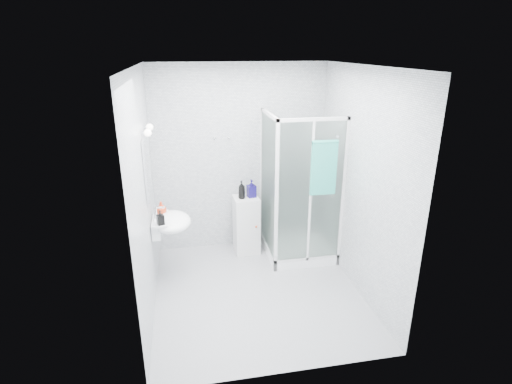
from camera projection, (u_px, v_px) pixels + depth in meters
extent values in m
cube|color=silver|center=(257.00, 190.00, 4.37)|extent=(2.40, 2.60, 2.60)
cube|color=#9D9FA2|center=(257.00, 291.00, 4.81)|extent=(2.40, 2.60, 0.01)
cube|color=white|center=(258.00, 66.00, 3.92)|extent=(2.40, 2.60, 0.01)
cube|color=white|center=(298.00, 249.00, 5.71)|extent=(0.90, 0.90, 0.12)
cube|color=silver|center=(270.00, 115.00, 4.97)|extent=(0.04, 0.90, 0.04)
cube|color=silver|center=(314.00, 119.00, 4.65)|extent=(0.90, 0.04, 0.04)
cube|color=silver|center=(276.00, 200.00, 4.91)|extent=(0.04, 0.04, 2.00)
cube|color=white|center=(268.00, 186.00, 5.29)|extent=(0.02, 0.82, 1.84)
cube|color=white|center=(310.00, 195.00, 4.96)|extent=(0.82, 0.02, 1.84)
cube|color=silver|center=(310.00, 195.00, 4.97)|extent=(0.03, 0.04, 1.84)
cylinder|color=silver|center=(293.00, 154.00, 5.62)|extent=(0.02, 0.02, 1.00)
cylinder|color=silver|center=(295.00, 121.00, 5.43)|extent=(0.09, 0.05, 0.09)
cylinder|color=silver|center=(295.00, 174.00, 5.76)|extent=(0.12, 0.04, 0.12)
cylinder|color=silver|center=(337.00, 136.00, 4.73)|extent=(0.03, 0.05, 0.03)
cube|color=white|center=(157.00, 227.00, 4.77)|extent=(0.10, 0.40, 0.18)
ellipsoid|color=white|center=(172.00, 222.00, 4.78)|extent=(0.46, 0.56, 0.20)
cube|color=white|center=(161.00, 219.00, 4.75)|extent=(0.16, 0.50, 0.02)
cylinder|color=silver|center=(156.00, 213.00, 4.71)|extent=(0.04, 0.04, 0.16)
cylinder|color=silver|center=(159.00, 208.00, 4.70)|extent=(0.12, 0.02, 0.02)
cube|color=white|center=(147.00, 167.00, 4.51)|extent=(0.02, 0.60, 0.70)
cylinder|color=silver|center=(144.00, 133.00, 4.22)|extent=(0.05, 0.04, 0.04)
sphere|color=white|center=(148.00, 133.00, 4.22)|extent=(0.08, 0.08, 0.08)
cylinder|color=silver|center=(146.00, 127.00, 4.51)|extent=(0.05, 0.04, 0.04)
sphere|color=white|center=(150.00, 127.00, 4.52)|extent=(0.08, 0.08, 0.08)
cylinder|color=silver|center=(214.00, 138.00, 5.37)|extent=(0.02, 0.04, 0.02)
sphere|color=silver|center=(214.00, 139.00, 5.34)|extent=(0.03, 0.03, 0.03)
cylinder|color=silver|center=(229.00, 138.00, 5.40)|extent=(0.02, 0.04, 0.02)
sphere|color=silver|center=(229.00, 138.00, 5.38)|extent=(0.03, 0.03, 0.03)
cube|color=silver|center=(246.00, 225.00, 5.64)|extent=(0.35, 0.35, 0.82)
cube|color=silver|center=(248.00, 230.00, 5.49)|extent=(0.30, 0.02, 0.70)
sphere|color=#DA4F1E|center=(256.00, 227.00, 5.48)|extent=(0.03, 0.03, 0.03)
cube|color=teal|center=(324.00, 169.00, 4.83)|extent=(0.32, 0.04, 0.66)
cylinder|color=teal|center=(325.00, 142.00, 4.71)|extent=(0.32, 0.05, 0.05)
imported|color=black|center=(242.00, 190.00, 5.42)|extent=(0.13, 0.13, 0.25)
imported|color=#150D51|center=(251.00, 188.00, 5.48)|extent=(0.13, 0.13, 0.25)
imported|color=red|center=(161.00, 208.00, 4.82)|extent=(0.14, 0.14, 0.16)
imported|color=black|center=(160.00, 218.00, 4.54)|extent=(0.10, 0.10, 0.17)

